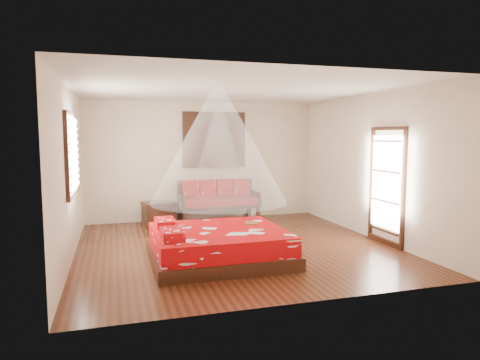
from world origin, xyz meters
name	(u,v)px	position (x,y,z in m)	size (l,w,h in m)	color
room	(235,170)	(0.00, 0.00, 1.40)	(5.54, 5.54, 2.84)	#33150B
bed	(218,245)	(-0.50, -0.74, 0.25)	(2.16, 1.96, 0.64)	black
daybed	(218,199)	(0.26, 2.38, 0.52)	(1.83, 0.81, 0.95)	black
storage_chest	(159,213)	(-1.11, 2.45, 0.25)	(0.82, 0.67, 0.50)	black
shutter_panel	(214,140)	(0.26, 2.72, 1.90)	(1.52, 0.06, 1.32)	black
window_left	(73,154)	(-2.71, 0.20, 1.70)	(0.10, 1.74, 1.34)	black
glazed_door	(386,187)	(2.72, -0.60, 1.07)	(0.08, 1.02, 2.16)	black
wine_tray	(252,221)	(0.16, -0.48, 0.55)	(0.25, 0.25, 0.20)	brown
mosquito_net_main	(218,145)	(-0.48, -0.74, 1.85)	(2.17, 2.17, 1.80)	white
mosquito_net_daybed	(219,136)	(0.26, 2.25, 2.00)	(0.98, 0.98, 1.50)	white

